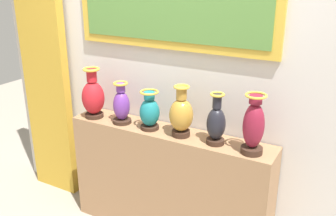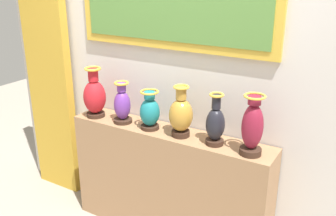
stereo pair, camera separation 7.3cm
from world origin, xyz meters
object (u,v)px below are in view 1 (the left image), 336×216
Objects in this scene: vase_onyx at (216,123)px; vase_burgundy at (254,126)px; vase_crimson at (93,97)px; vase_violet at (121,105)px; vase_ochre at (181,114)px; vase_teal at (150,112)px.

vase_onyx is 0.90× the size of vase_burgundy.
vase_violet is at bearing 2.14° from vase_crimson.
vase_crimson is 0.26m from vase_violet.
vase_ochre is at bearing 179.56° from vase_onyx.
vase_crimson is 1.01× the size of vase_burgundy.
vase_burgundy is at bearing -3.73° from vase_onyx.
vase_violet is 0.81× the size of vase_burgundy.
vase_burgundy is at bearing -2.07° from vase_ochre.
vase_burgundy is at bearing -1.18° from vase_teal.
vase_ochre reaches higher than vase_onyx.
vase_burgundy reaches higher than vase_onyx.
vase_crimson is 0.76m from vase_ochre.
vase_ochre is (0.50, 0.01, 0.02)m from vase_violet.
vase_burgundy is at bearing -0.07° from vase_crimson.
vase_teal is 0.74× the size of vase_burgundy.
vase_burgundy is (0.52, -0.02, 0.03)m from vase_ochre.
vase_burgundy reaches higher than vase_violet.
vase_ochre is at bearing 0.62° from vase_teal.
vase_burgundy is (0.26, -0.02, 0.04)m from vase_onyx.
vase_teal is at bearing -179.92° from vase_onyx.
vase_crimson is 1.28m from vase_burgundy.
vase_crimson is at bearing -178.72° from vase_ochre.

